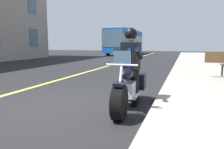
{
  "coord_description": "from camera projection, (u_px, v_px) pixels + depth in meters",
  "views": [
    {
      "loc": [
        4.17,
        2.59,
        1.38
      ],
      "look_at": [
        -0.1,
        1.16,
        0.75
      ],
      "focal_mm": 34.85,
      "sensor_mm": 36.0,
      "label": 1
    }
  ],
  "objects": [
    {
      "name": "rider_main",
      "position": [
        130.0,
        60.0,
        4.83
      ],
      "size": [
        0.64,
        0.57,
        1.74
      ],
      "color": "black",
      "rests_on": "ground_plane"
    },
    {
      "name": "motorcycle_main",
      "position": [
        129.0,
        87.0,
        4.73
      ],
      "size": [
        2.22,
        0.66,
        1.26
      ],
      "color": "black",
      "rests_on": "ground_plane"
    },
    {
      "name": "bus_near",
      "position": [
        125.0,
        40.0,
        29.24
      ],
      "size": [
        11.05,
        2.7,
        3.3
      ],
      "color": "blue",
      "rests_on": "ground_plane"
    },
    {
      "name": "ground_plane",
      "position": [
        62.0,
        106.0,
        4.92
      ],
      "size": [
        80.0,
        80.0,
        0.0
      ],
      "primitive_type": "plane",
      "color": "black"
    }
  ]
}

